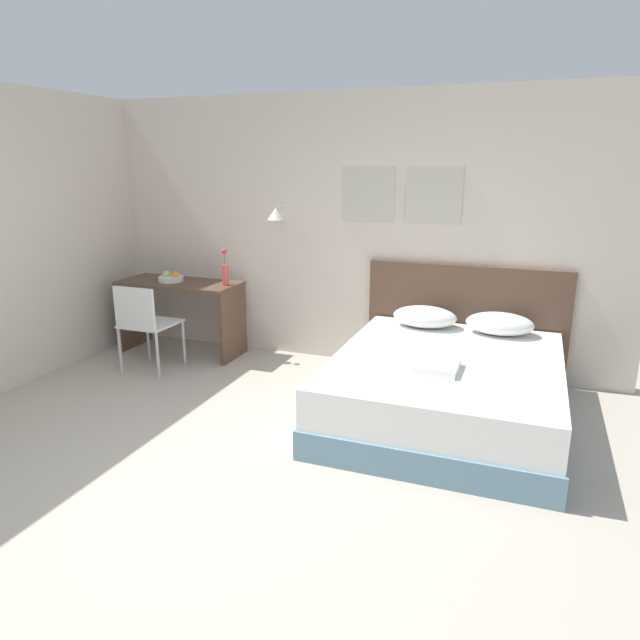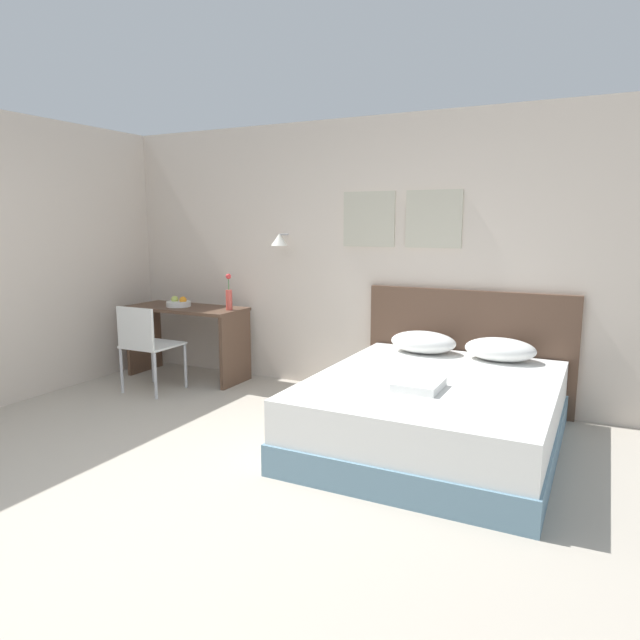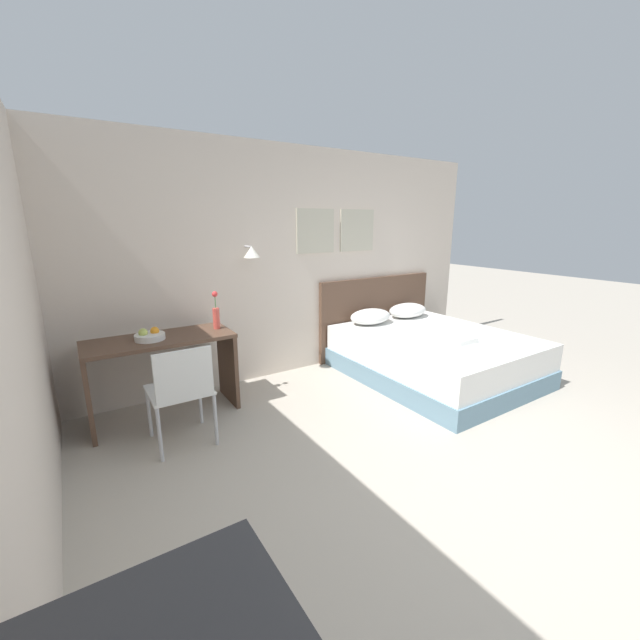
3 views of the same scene
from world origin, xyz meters
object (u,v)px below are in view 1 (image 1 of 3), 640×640
at_px(pillow_left, 425,317).
at_px(folded_towel_near_foot, 437,366).
at_px(bed, 445,389).
at_px(pillow_right, 500,324).
at_px(desk_chair, 144,320).
at_px(fruit_bowl, 171,278).
at_px(headboard, 464,321).
at_px(desk, 181,303).
at_px(flower_vase, 225,271).

bearing_deg(pillow_left, folded_towel_near_foot, -74.84).
relative_size(bed, pillow_left, 3.57).
xyz_separation_m(bed, pillow_right, (0.33, 0.80, 0.36)).
xyz_separation_m(desk_chair, fruit_bowl, (-0.10, 0.63, 0.29)).
bearing_deg(headboard, desk, -172.90).
relative_size(desk, flower_vase, 3.44).
xyz_separation_m(bed, desk, (-2.92, 0.71, 0.29)).
bearing_deg(pillow_right, desk_chair, -167.11).
relative_size(headboard, desk, 1.44).
bearing_deg(folded_towel_near_foot, bed, 84.38).
distance_m(fruit_bowl, flower_vase, 0.64).
xyz_separation_m(desk_chair, flower_vase, (0.53, 0.67, 0.40)).
height_order(headboard, desk_chair, headboard).
distance_m(bed, flower_vase, 2.57).
relative_size(headboard, fruit_bowl, 7.19).
bearing_deg(desk, folded_towel_near_foot, -19.42).
bearing_deg(desk_chair, folded_towel_near_foot, -7.33).
bearing_deg(flower_vase, headboard, 8.22).
height_order(headboard, pillow_right, headboard).
relative_size(fruit_bowl, flower_vase, 0.69).
relative_size(pillow_right, folded_towel_near_foot, 1.68).
relative_size(bed, folded_towel_near_foot, 5.99).
distance_m(headboard, pillow_right, 0.44).
distance_m(headboard, fruit_bowl, 3.04).
xyz_separation_m(pillow_right, flower_vase, (-2.71, -0.07, 0.30)).
height_order(headboard, desk, headboard).
height_order(desk, desk_chair, desk_chair).
distance_m(bed, desk_chair, 2.92).
distance_m(folded_towel_near_foot, fruit_bowl, 3.15).
height_order(pillow_left, desk, desk).
bearing_deg(pillow_left, pillow_right, 0.00).
distance_m(bed, headboard, 1.11).
xyz_separation_m(pillow_left, fruit_bowl, (-2.67, -0.11, 0.20)).
height_order(pillow_right, desk_chair, desk_chair).
xyz_separation_m(headboard, desk_chair, (-2.90, -1.01, -0.01)).
height_order(headboard, fruit_bowl, headboard).
distance_m(bed, desk, 3.02).
relative_size(headboard, folded_towel_near_foot, 5.36).
bearing_deg(bed, fruit_bowl, 167.19).
bearing_deg(folded_towel_near_foot, desk, 160.58).
distance_m(desk, desk_chair, 0.65).
bearing_deg(folded_towel_near_foot, headboard, 88.73).
bearing_deg(desk_chair, flower_vase, 51.66).
distance_m(bed, folded_towel_near_foot, 0.43).
bearing_deg(headboard, folded_towel_near_foot, -91.27).
relative_size(pillow_right, desk_chair, 0.67).
bearing_deg(pillow_left, desk, -177.98).
bearing_deg(flower_vase, desk_chair, -128.34).
relative_size(headboard, pillow_right, 3.19).
bearing_deg(desk_chair, desk, 91.41).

